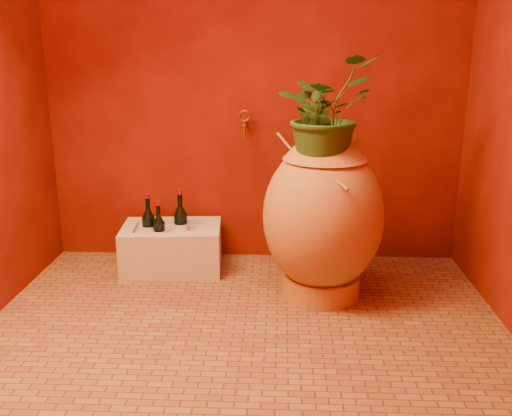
{
  "coord_description": "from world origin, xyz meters",
  "views": [
    {
      "loc": [
        0.17,
        -2.43,
        1.3
      ],
      "look_at": [
        0.04,
        0.35,
        0.5
      ],
      "focal_mm": 40.0,
      "sensor_mm": 36.0,
      "label": 1
    }
  ],
  "objects_px": {
    "amphora": "(323,216)",
    "stone_basin": "(172,249)",
    "wine_bottle_a": "(149,228)",
    "wine_bottle_b": "(159,233)",
    "wall_tap": "(245,123)",
    "wine_bottle_c": "(181,226)"
  },
  "relations": [
    {
      "from": "stone_basin",
      "to": "wine_bottle_c",
      "type": "height_order",
      "value": "wine_bottle_c"
    },
    {
      "from": "amphora",
      "to": "stone_basin",
      "type": "distance_m",
      "value": 0.98
    },
    {
      "from": "wine_bottle_b",
      "to": "wall_tap",
      "type": "bearing_deg",
      "value": 27.27
    },
    {
      "from": "amphora",
      "to": "wine_bottle_b",
      "type": "xyz_separation_m",
      "value": [
        -0.92,
        0.26,
        -0.19
      ]
    },
    {
      "from": "wine_bottle_b",
      "to": "wall_tap",
      "type": "distance_m",
      "value": 0.81
    },
    {
      "from": "amphora",
      "to": "wall_tap",
      "type": "bearing_deg",
      "value": 130.87
    },
    {
      "from": "wine_bottle_b",
      "to": "amphora",
      "type": "bearing_deg",
      "value": -15.66
    },
    {
      "from": "wine_bottle_a",
      "to": "wine_bottle_c",
      "type": "bearing_deg",
      "value": 10.63
    },
    {
      "from": "wine_bottle_b",
      "to": "wall_tap",
      "type": "xyz_separation_m",
      "value": [
        0.48,
        0.25,
        0.61
      ]
    },
    {
      "from": "stone_basin",
      "to": "wall_tap",
      "type": "relative_size",
      "value": 3.71
    },
    {
      "from": "amphora",
      "to": "stone_basin",
      "type": "relative_size",
      "value": 1.49
    },
    {
      "from": "stone_basin",
      "to": "wall_tap",
      "type": "distance_m",
      "value": 0.86
    },
    {
      "from": "amphora",
      "to": "wine_bottle_a",
      "type": "bearing_deg",
      "value": 163.07
    },
    {
      "from": "stone_basin",
      "to": "amphora",
      "type": "bearing_deg",
      "value": -20.79
    },
    {
      "from": "stone_basin",
      "to": "wine_bottle_c",
      "type": "distance_m",
      "value": 0.15
    },
    {
      "from": "wine_bottle_c",
      "to": "wall_tap",
      "type": "height_order",
      "value": "wall_tap"
    },
    {
      "from": "wall_tap",
      "to": "wine_bottle_a",
      "type": "bearing_deg",
      "value": -159.65
    },
    {
      "from": "amphora",
      "to": "wall_tap",
      "type": "height_order",
      "value": "wall_tap"
    },
    {
      "from": "amphora",
      "to": "wine_bottle_c",
      "type": "distance_m",
      "value": 0.89
    },
    {
      "from": "wine_bottle_b",
      "to": "wall_tap",
      "type": "relative_size",
      "value": 1.79
    },
    {
      "from": "amphora",
      "to": "wall_tap",
      "type": "distance_m",
      "value": 0.79
    },
    {
      "from": "amphora",
      "to": "stone_basin",
      "type": "height_order",
      "value": "amphora"
    }
  ]
}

